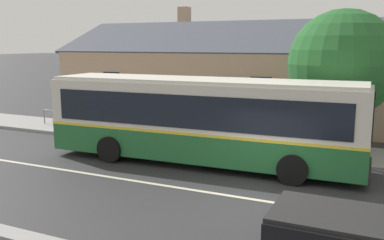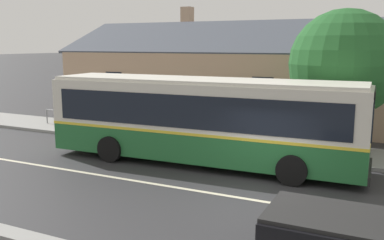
{
  "view_description": "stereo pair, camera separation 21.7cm",
  "coord_description": "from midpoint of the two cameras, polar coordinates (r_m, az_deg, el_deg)",
  "views": [
    {
      "loc": [
        3.31,
        -11.45,
        4.46
      ],
      "look_at": [
        -3.2,
        2.59,
        1.69
      ],
      "focal_mm": 40.0,
      "sensor_mm": 36.0,
      "label": 1
    },
    {
      "loc": [
        3.5,
        -11.36,
        4.46
      ],
      "look_at": [
        -3.2,
        2.59,
        1.69
      ],
      "focal_mm": 40.0,
      "sensor_mm": 36.0,
      "label": 2
    }
  ],
  "objects": [
    {
      "name": "sidewalk_far",
      "position": [
        18.27,
        14.19,
        -4.05
      ],
      "size": [
        60.0,
        3.0,
        0.15
      ],
      "primitive_type": "cube",
      "color": "gray",
      "rests_on": "ground"
    },
    {
      "name": "street_tree_primary",
      "position": [
        18.22,
        19.96,
        6.65
      ],
      "size": [
        4.35,
        4.35,
        5.84
      ],
      "color": "#4C3828",
      "rests_on": "ground"
    },
    {
      "name": "bench_down_street",
      "position": [
        19.4,
        1.0,
        -1.4
      ],
      "size": [
        1.8,
        0.51,
        0.94
      ],
      "color": "brown",
      "rests_on": "sidewalk_far"
    },
    {
      "name": "community_building",
      "position": [
        26.55,
        12.6,
        4.79
      ],
      "size": [
        26.47,
        9.88,
        6.9
      ],
      "color": "tan",
      "rests_on": "ground"
    },
    {
      "name": "ground_plane",
      "position": [
        12.71,
        8.61,
        -10.5
      ],
      "size": [
        300.0,
        300.0,
        0.0
      ],
      "primitive_type": "plane",
      "color": "#2D2D30"
    },
    {
      "name": "transit_bus",
      "position": [
        15.9,
        1.66,
        0.21
      ],
      "size": [
        11.91,
        3.04,
        3.19
      ],
      "color": "#236633",
      "rests_on": "ground"
    },
    {
      "name": "bike_rack",
      "position": [
        24.28,
        -17.63,
        0.73
      ],
      "size": [
        1.16,
        0.06,
        0.78
      ],
      "color": "slate",
      "rests_on": "sidewalk_far"
    },
    {
      "name": "bench_by_building",
      "position": [
        21.47,
        -10.77,
        -0.49
      ],
      "size": [
        1.51,
        0.51,
        0.94
      ],
      "color": "brown",
      "rests_on": "sidewalk_far"
    },
    {
      "name": "lane_divider_stripe",
      "position": [
        12.71,
        8.61,
        -10.48
      ],
      "size": [
        60.0,
        0.16,
        0.01
      ],
      "primitive_type": "cube",
      "color": "beige",
      "rests_on": "ground"
    }
  ]
}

